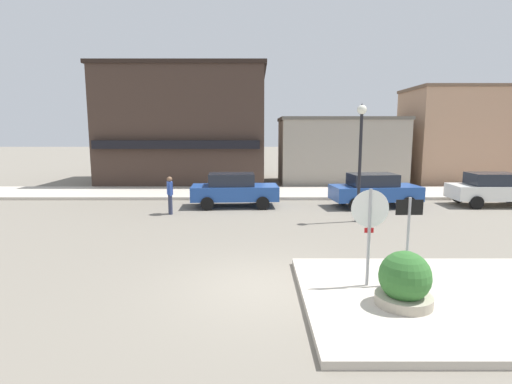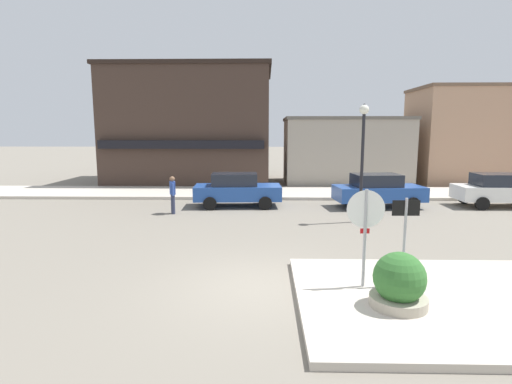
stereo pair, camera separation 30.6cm
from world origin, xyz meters
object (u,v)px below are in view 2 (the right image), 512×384
(lamp_post, at_px, (363,146))
(parked_car_nearest, at_px, (237,189))
(stop_sign, at_px, (365,225))
(one_way_sign, at_px, (405,233))
(parked_car_second, at_px, (378,190))
(parked_car_third, at_px, (500,190))
(pedestrian_crossing_near, at_px, (173,194))
(planter, at_px, (399,286))

(lamp_post, relative_size, parked_car_nearest, 1.11)
(stop_sign, relative_size, lamp_post, 0.51)
(one_way_sign, relative_size, parked_car_second, 0.50)
(stop_sign, distance_m, lamp_post, 7.22)
(lamp_post, distance_m, parked_car_third, 8.22)
(parked_car_third, relative_size, pedestrian_crossing_near, 2.51)
(one_way_sign, bearing_deg, lamp_post, 84.45)
(stop_sign, distance_m, parked_car_second, 10.40)
(one_way_sign, xyz_separation_m, lamp_post, (0.66, 6.82, 1.63))
(pedestrian_crossing_near, bearing_deg, parked_car_second, 9.97)
(planter, bearing_deg, stop_sign, 113.78)
(one_way_sign, xyz_separation_m, parked_car_nearest, (-4.36, 9.92, -0.52))
(planter, bearing_deg, parked_car_nearest, 109.59)
(planter, distance_m, pedestrian_crossing_near, 11.38)
(parked_car_third, bearing_deg, stop_sign, -130.72)
(parked_car_nearest, bearing_deg, parked_car_third, 0.83)
(lamp_post, relative_size, pedestrian_crossing_near, 2.82)
(stop_sign, xyz_separation_m, parked_car_third, (8.77, 10.19, -0.71))
(parked_car_third, bearing_deg, lamp_post, -155.57)
(one_way_sign, distance_m, lamp_post, 7.04)
(planter, xyz_separation_m, parked_car_nearest, (-3.92, 11.01, 0.25))
(parked_car_nearest, bearing_deg, pedestrian_crossing_near, -147.03)
(stop_sign, distance_m, pedestrian_crossing_near, 10.33)
(one_way_sign, bearing_deg, parked_car_third, 52.02)
(stop_sign, relative_size, parked_car_third, 0.57)
(stop_sign, xyz_separation_m, one_way_sign, (0.88, 0.09, -0.19))
(planter, relative_size, parked_car_third, 0.30)
(one_way_sign, height_order, lamp_post, lamp_post)
(stop_sign, xyz_separation_m, planter, (0.44, -1.00, -0.96))
(stop_sign, relative_size, planter, 1.88)
(parked_car_nearest, height_order, parked_car_third, same)
(parked_car_second, distance_m, parked_car_third, 5.72)
(parked_car_third, distance_m, pedestrian_crossing_near, 14.99)
(planter, distance_m, parked_car_second, 11.23)
(stop_sign, bearing_deg, lamp_post, 77.39)
(lamp_post, xyz_separation_m, pedestrian_crossing_near, (-7.65, 1.40, -2.09))
(lamp_post, bearing_deg, pedestrian_crossing_near, 169.63)
(parked_car_nearest, distance_m, parked_car_third, 12.24)
(stop_sign, height_order, parked_car_third, stop_sign)
(stop_sign, height_order, parked_car_nearest, stop_sign)
(one_way_sign, xyz_separation_m, parked_car_second, (2.17, 9.83, -0.52))
(one_way_sign, distance_m, parked_car_nearest, 10.85)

